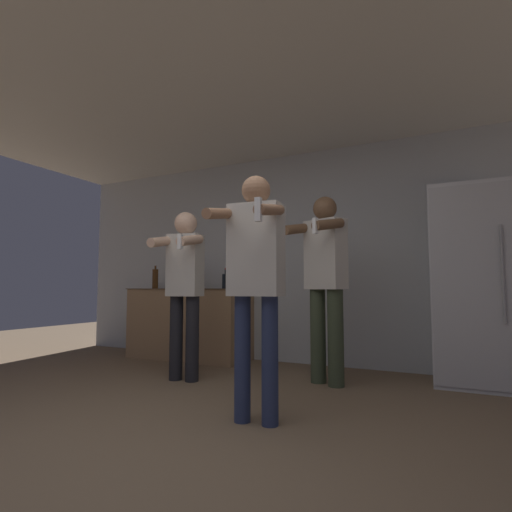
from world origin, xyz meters
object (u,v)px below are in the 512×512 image
bottle_brown_liquor (194,279)px  bottle_red_label (155,278)px  bottle_clear_vodka (174,279)px  person_man_side (184,281)px  bottle_tall_gin (181,280)px  person_woman_foreground (255,270)px  bottle_amber_bourbon (226,281)px  person_spectator_back (325,277)px  refrigerator (472,285)px

bottle_brown_liquor → bottle_red_label: size_ratio=0.97×
bottle_clear_vodka → person_man_side: size_ratio=0.19×
bottle_clear_vodka → bottle_tall_gin: (0.13, 0.00, -0.01)m
bottle_clear_vodka → person_woman_foreground: bearing=-41.0°
bottle_amber_bourbon → person_spectator_back: 1.52m
person_woman_foreground → person_man_side: size_ratio=1.01×
refrigerator → bottle_clear_vodka: size_ratio=5.94×
bottle_brown_liquor → person_woman_foreground: bearing=-45.9°
bottle_brown_liquor → person_woman_foreground: size_ratio=0.19×
bottle_brown_liquor → bottle_amber_bourbon: size_ratio=1.24×
bottle_amber_bourbon → person_spectator_back: (1.42, -0.56, 0.02)m
person_spectator_back → refrigerator: bearing=24.3°
bottle_clear_vodka → bottle_red_label: bottle_red_label is taller
bottle_amber_bourbon → bottle_red_label: bearing=180.0°
person_woman_foreground → person_man_side: (-1.17, 0.79, -0.05)m
refrigerator → bottle_clear_vodka: bearing=-180.0°
person_man_side → refrigerator: bearing=21.9°
person_spectator_back → bottle_tall_gin: bearing=164.9°
bottle_amber_bourbon → person_woman_foreground: person_woman_foreground is taller
person_man_side → bottle_amber_bourbon: bearing=97.0°
refrigerator → bottle_brown_liquor: size_ratio=5.83×
bottle_red_label → person_spectator_back: (2.52, -0.56, -0.02)m
bottle_amber_bourbon → bottle_tall_gin: bearing=180.0°
bottle_tall_gin → bottle_red_label: bearing=180.0°
bottle_brown_liquor → person_woman_foreground: person_woman_foreground is taller
bottle_amber_bourbon → person_spectator_back: size_ratio=0.14×
bottle_amber_bourbon → person_woman_foreground: (1.30, -1.81, 0.03)m
bottle_brown_liquor → person_spectator_back: bearing=-16.6°
person_man_side → person_spectator_back: (1.29, 0.46, 0.04)m
refrigerator → bottle_brown_liquor: bearing=-180.0°
refrigerator → bottle_red_label: bearing=-180.0°
bottle_clear_vodka → person_woman_foreground: size_ratio=0.19×
bottle_brown_liquor → bottle_tall_gin: bottle_brown_liquor is taller
bottle_clear_vodka → person_man_side: person_man_side is taller
refrigerator → person_woman_foreground: (-1.37, -1.81, 0.09)m
refrigerator → bottle_clear_vodka: (-3.45, -0.00, 0.09)m
person_man_side → bottle_tall_gin: bearing=127.8°
bottle_brown_liquor → person_spectator_back: (1.88, -0.56, -0.01)m
refrigerator → person_man_side: (-2.54, -1.02, 0.04)m
person_man_side → person_spectator_back: bearing=19.6°
bottle_brown_liquor → bottle_tall_gin: size_ratio=1.01×
bottle_clear_vodka → bottle_tall_gin: bearing=0.0°
bottle_clear_vodka → person_man_side: bearing=-48.0°
person_man_side → bottle_brown_liquor: bearing=120.0°
refrigerator → bottle_red_label: 3.76m
person_man_side → person_spectator_back: person_spectator_back is taller
bottle_tall_gin → person_woman_foreground: bearing=-42.7°
bottle_red_label → bottle_clear_vodka: bearing=0.0°
bottle_amber_bourbon → person_man_side: person_man_side is taller
bottle_clear_vodka → bottle_tall_gin: 0.13m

